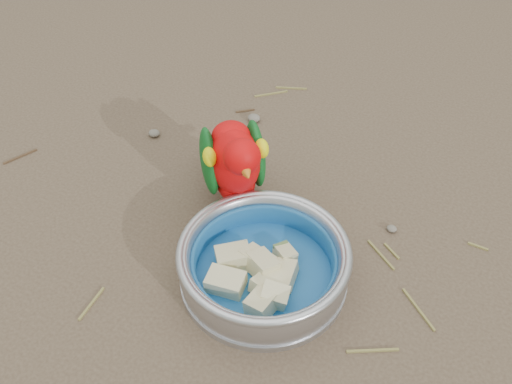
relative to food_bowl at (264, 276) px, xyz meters
The scene contains 6 objects.
ground 0.07m from the food_bowl, 167.04° to the right, with size 60.00×60.00×0.00m, color brown.
food_bowl is the anchor object (origin of this frame).
bowl_wall 0.03m from the food_bowl, ahead, with size 0.22×0.22×0.04m, color #B2B2BA, non-canonical shape.
fruit_wedges 0.02m from the food_bowl, 90.00° to the left, with size 0.13×0.13×0.03m, color beige, non-canonical shape.
lory_parrot 0.16m from the food_bowl, 136.19° to the left, with size 0.09×0.19×0.16m, color red, non-canonical shape.
ground_debris 0.10m from the food_bowl, 157.71° to the left, with size 0.90×0.80×0.01m, color olive, non-canonical shape.
Camera 1 is at (0.29, -0.40, 0.61)m, focal length 40.00 mm.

